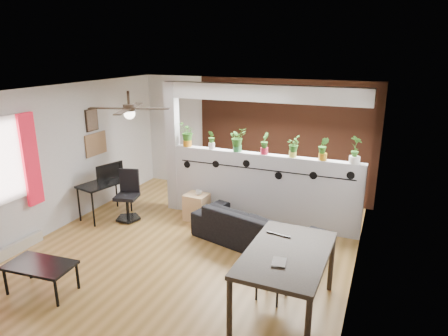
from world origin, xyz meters
TOP-DOWN VIEW (x-y plane):
  - room_shell at (0.00, 0.00)m, footprint 6.30×7.10m
  - partition_wall at (0.80, 1.50)m, footprint 3.60×0.18m
  - ceiling_header at (0.80, 1.50)m, footprint 3.60×0.18m
  - pier_column at (-1.11, 1.50)m, footprint 0.22×0.20m
  - brick_panel at (0.80, 2.97)m, footprint 3.90×0.05m
  - vine_decal at (0.80, 1.40)m, footprint 3.31×0.01m
  - window_assembly at (-2.56, -1.20)m, footprint 0.09×1.30m
  - baseboard_heater at (-2.54, -1.20)m, footprint 0.08×1.00m
  - corkboard at (-2.58, 0.95)m, footprint 0.03×0.60m
  - framed_art at (-2.58, 0.90)m, footprint 0.03×0.34m
  - ceiling_fan at (-0.80, -0.30)m, footprint 1.19×1.19m
  - potted_plant_0 at (-0.78, 1.50)m, footprint 0.22×0.26m
  - potted_plant_1 at (-0.25, 1.50)m, footprint 0.21×0.22m
  - potted_plant_2 at (0.27, 1.50)m, footprint 0.29×0.30m
  - potted_plant_3 at (0.80, 1.50)m, footprint 0.19×0.22m
  - potted_plant_4 at (1.33, 1.50)m, footprint 0.19×0.22m
  - potted_plant_5 at (1.85, 1.50)m, footprint 0.21×0.18m
  - potted_plant_6 at (2.38, 1.50)m, footprint 0.33×0.31m
  - sofa at (0.96, 0.58)m, footprint 2.20×1.32m
  - cube_shelf at (-0.41, 1.12)m, footprint 0.44×0.40m
  - cup at (-0.36, 1.12)m, footprint 0.13×0.13m
  - computer_desk at (-2.15, 0.58)m, footprint 0.73×1.08m
  - monitor at (-2.15, 0.73)m, footprint 0.34×0.15m
  - office_chair at (-1.65, 0.63)m, footprint 0.50×0.50m
  - dining_table at (1.88, -1.04)m, footprint 0.98×1.59m
  - book at (1.78, -1.34)m, footprint 0.19×0.24m
  - folding_chair at (1.66, -0.71)m, footprint 0.40×0.40m
  - coffee_table at (-1.29, -1.86)m, footprint 0.94×0.58m

SIDE VIEW (x-z plane):
  - baseboard_heater at x=-2.54m, z-range 0.00..0.18m
  - cube_shelf at x=-0.41m, z-range 0.00..0.52m
  - sofa at x=0.96m, z-range 0.00..0.60m
  - coffee_table at x=-1.29m, z-range 0.17..0.59m
  - office_chair at x=-1.65m, z-range -0.06..0.91m
  - folding_chair at x=1.66m, z-range 0.08..0.95m
  - cup at x=-0.36m, z-range 0.52..0.61m
  - computer_desk at x=-2.15m, z-range 0.29..1.00m
  - partition_wall at x=0.80m, z-range 0.00..1.35m
  - dining_table at x=1.88m, z-range 0.34..1.20m
  - monitor at x=-2.15m, z-range 0.71..0.90m
  - book at x=1.78m, z-range 0.86..0.88m
  - vine_decal at x=0.80m, z-range 0.93..1.23m
  - room_shell at x=0.00m, z-range -0.15..2.75m
  - pier_column at x=-1.11m, z-range 0.00..2.60m
  - brick_panel at x=0.80m, z-range 0.00..2.60m
  - corkboard at x=-2.58m, z-range 1.12..1.58m
  - window_assembly at x=-2.56m, z-range 0.73..2.28m
  - potted_plant_1 at x=-0.25m, z-range 1.36..1.72m
  - potted_plant_4 at x=1.33m, z-range 1.36..1.74m
  - potted_plant_3 at x=0.80m, z-range 1.36..1.76m
  - potted_plant_5 at x=1.85m, z-range 1.36..1.77m
  - potted_plant_2 at x=0.27m, z-range 1.36..1.81m
  - potted_plant_0 at x=-0.78m, z-range 1.36..1.83m
  - potted_plant_6 at x=2.38m, z-range 1.36..1.85m
  - framed_art at x=-2.58m, z-range 1.63..2.07m
  - ceiling_fan at x=-0.80m, z-range 2.10..2.53m
  - ceiling_header at x=0.80m, z-range 2.30..2.60m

